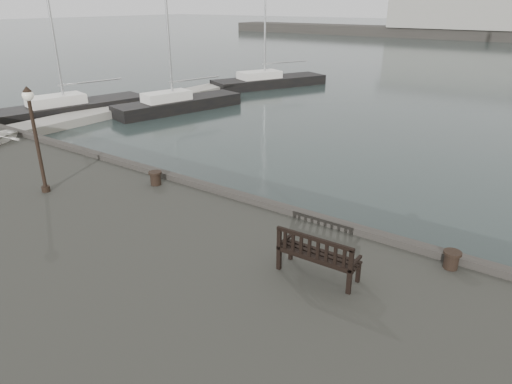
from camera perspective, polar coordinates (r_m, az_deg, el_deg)
ground at (r=13.32m, az=6.48°, el=-9.11°), size 400.00×400.00×0.00m
pontoon at (r=32.96m, az=-16.12°, el=10.05°), size 2.00×24.00×0.50m
bench at (r=9.85m, az=7.69°, el=-8.77°), size 1.76×0.64×1.00m
bollard_left at (r=14.90m, az=-12.45°, el=1.70°), size 0.45×0.45×0.44m
bollard_right at (r=10.96m, az=23.23°, el=-7.80°), size 0.52×0.52×0.41m
lamp_post at (r=14.92m, az=-26.02°, el=7.42°), size 0.32×0.32×3.23m
yacht_a at (r=33.15m, az=-21.87°, el=9.37°), size 4.67×10.14×13.38m
yacht_c at (r=32.44m, az=-9.58°, el=10.42°), size 4.33×9.40×12.37m
yacht_d at (r=41.50m, az=1.71°, el=13.35°), size 6.84×10.54×12.89m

